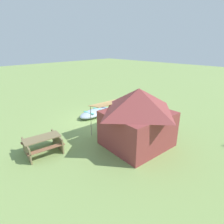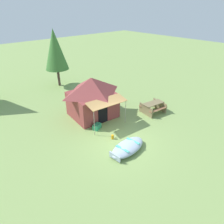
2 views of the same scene
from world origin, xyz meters
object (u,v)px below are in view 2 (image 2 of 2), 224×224
object	(u,v)px
canvas_cabin_tent	(92,97)
cooler_box	(97,127)
picnic_table	(153,106)
fuel_can	(112,137)
pine_tree_back_left	(55,50)
beached_rowboat	(128,147)

from	to	relation	value
canvas_cabin_tent	cooler_box	distance (m)	2.35
picnic_table	fuel_can	size ratio (longest dim) A/B	6.52
pine_tree_back_left	fuel_can	bearing A→B (deg)	-101.47
beached_rowboat	fuel_can	world-z (taller)	beached_rowboat
canvas_cabin_tent	cooler_box	xyz separation A→B (m)	(-0.93, -1.68, -1.35)
cooler_box	fuel_can	size ratio (longest dim) A/B	2.05
beached_rowboat	pine_tree_back_left	distance (m)	12.59
picnic_table	fuel_can	distance (m)	4.70
picnic_table	fuel_can	bearing A→B (deg)	-173.33
beached_rowboat	cooler_box	xyz separation A→B (m)	(0.09, 2.96, -0.05)
fuel_can	beached_rowboat	bearing A→B (deg)	-94.63
beached_rowboat	picnic_table	world-z (taller)	picnic_table
canvas_cabin_tent	picnic_table	bearing A→B (deg)	-35.56
picnic_table	beached_rowboat	bearing A→B (deg)	-157.57
beached_rowboat	canvas_cabin_tent	size ratio (longest dim) A/B	0.61
beached_rowboat	canvas_cabin_tent	bearing A→B (deg)	77.54
canvas_cabin_tent	picnic_table	size ratio (longest dim) A/B	2.26
cooler_box	fuel_can	bearing A→B (deg)	-89.18
beached_rowboat	canvas_cabin_tent	distance (m)	4.93
canvas_cabin_tent	fuel_can	world-z (taller)	canvas_cabin_tent
canvas_cabin_tent	pine_tree_back_left	world-z (taller)	pine_tree_back_left
pine_tree_back_left	beached_rowboat	bearing A→B (deg)	-100.67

